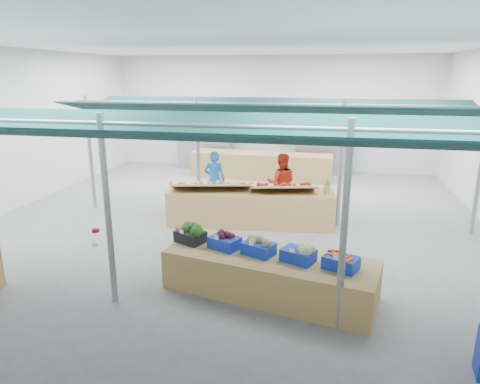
{
  "coord_description": "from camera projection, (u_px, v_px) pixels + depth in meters",
  "views": [
    {
      "loc": [
        2.28,
        -9.6,
        3.53
      ],
      "look_at": [
        0.54,
        -1.6,
        1.26
      ],
      "focal_mm": 32.0,
      "sensor_mm": 36.0,
      "label": 1
    }
  ],
  "objects": [
    {
      "name": "floor",
      "position": [
        233.0,
        223.0,
        10.45
      ],
      "size": [
        13.0,
        13.0,
        0.0
      ],
      "primitive_type": "plane",
      "color": "slate",
      "rests_on": "ground"
    },
    {
      "name": "hall",
      "position": [
        245.0,
        109.0,
        11.1
      ],
      "size": [
        13.0,
        13.0,
        13.0
      ],
      "color": "silver",
      "rests_on": "ground"
    },
    {
      "name": "pineapple",
      "position": [
        327.0,
        186.0,
        9.86
      ],
      "size": [
        0.14,
        0.14,
        0.39
      ],
      "rotation": [
        0.0,
        0.0,
        0.23
      ],
      "color": "#8C6019",
      "rests_on": "fruit_counter"
    },
    {
      "name": "crate_carrots",
      "position": [
        341.0,
        262.0,
        6.47
      ],
      "size": [
        0.6,
        0.52,
        0.29
      ],
      "rotation": [
        0.0,
        0.0,
        -0.41
      ],
      "color": "#0F2DAC",
      "rests_on": "veg_counter"
    },
    {
      "name": "far_counter",
      "position": [
        261.0,
        166.0,
        14.92
      ],
      "size": [
        4.92,
        1.17,
        0.88
      ],
      "primitive_type": "cube",
      "rotation": [
        0.0,
        0.0,
        -0.04
      ],
      "color": "olive",
      "rests_on": "floor"
    },
    {
      "name": "crate_beets",
      "position": [
        225.0,
        241.0,
        7.24
      ],
      "size": [
        0.6,
        0.52,
        0.29
      ],
      "rotation": [
        0.0,
        0.0,
        -0.41
      ],
      "color": "#0F2DAC",
      "rests_on": "veg_counter"
    },
    {
      "name": "vendor_right",
      "position": [
        281.0,
        183.0,
        11.11
      ],
      "size": [
        0.83,
        0.68,
        1.57
      ],
      "primitive_type": "imported",
      "rotation": [
        0.0,
        0.0,
        3.25
      ],
      "color": "red",
      "rests_on": "floor"
    },
    {
      "name": "apple_heap_red",
      "position": [
        284.0,
        186.0,
        9.97
      ],
      "size": [
        1.62,
        1.02,
        0.27
      ],
      "rotation": [
        0.0,
        0.0,
        0.23
      ],
      "color": "#997247",
      "rests_on": "fruit_counter"
    },
    {
      "name": "crate_cabbage",
      "position": [
        298.0,
        252.0,
        6.72
      ],
      "size": [
        0.6,
        0.52,
        0.35
      ],
      "rotation": [
        0.0,
        0.0,
        -0.41
      ],
      "color": "#0F2DAC",
      "rests_on": "veg_counter"
    },
    {
      "name": "sparrow",
      "position": [
        179.0,
        230.0,
        7.42
      ],
      "size": [
        0.12,
        0.09,
        0.11
      ],
      "rotation": [
        0.0,
        0.0,
        -0.41
      ],
      "color": "brown",
      "rests_on": "crate_broccoli"
    },
    {
      "name": "crate_celeriac",
      "position": [
        259.0,
        246.0,
        6.99
      ],
      "size": [
        0.6,
        0.52,
        0.31
      ],
      "rotation": [
        0.0,
        0.0,
        -0.41
      ],
      "color": "#0F2DAC",
      "rests_on": "veg_counter"
    },
    {
      "name": "back_shelving_left",
      "position": [
        205.0,
        142.0,
        16.35
      ],
      "size": [
        2.0,
        0.5,
        2.0
      ],
      "primitive_type": "cube",
      "color": "#B23F33",
      "rests_on": "floor"
    },
    {
      "name": "apple_heap_yellow",
      "position": [
        211.0,
        184.0,
        10.14
      ],
      "size": [
        2.01,
        1.11,
        0.27
      ],
      "rotation": [
        0.0,
        0.0,
        0.23
      ],
      "color": "#997247",
      "rests_on": "fruit_counter"
    },
    {
      "name": "back_shelving_right",
      "position": [
        324.0,
        146.0,
        15.42
      ],
      "size": [
        2.0,
        0.5,
        2.0
      ],
      "primitive_type": "cube",
      "color": "#B23F33",
      "rests_on": "floor"
    },
    {
      "name": "vendor_left",
      "position": [
        215.0,
        180.0,
        11.48
      ],
      "size": [
        0.61,
        0.44,
        1.57
      ],
      "primitive_type": "imported",
      "rotation": [
        0.0,
        0.0,
        3.25
      ],
      "color": "blue",
      "rests_on": "floor"
    },
    {
      "name": "awnings",
      "position": [
        250.0,
        116.0,
        7.91
      ],
      "size": [
        9.5,
        7.08,
        0.3
      ],
      "color": "black",
      "rests_on": "pole_grid"
    },
    {
      "name": "pole_grid",
      "position": [
        249.0,
        167.0,
        8.17
      ],
      "size": [
        10.0,
        4.6,
        3.0
      ],
      "color": "gray",
      "rests_on": "floor"
    },
    {
      "name": "veg_counter",
      "position": [
        269.0,
        275.0,
        7.04
      ],
      "size": [
        3.61,
        1.83,
        0.67
      ],
      "primitive_type": "cube",
      "rotation": [
        0.0,
        0.0,
        -0.21
      ],
      "color": "olive",
      "rests_on": "floor"
    },
    {
      "name": "fruit_counter",
      "position": [
        251.0,
        208.0,
        10.29
      ],
      "size": [
        4.02,
        1.38,
        0.84
      ],
      "primitive_type": "cube",
      "rotation": [
        0.0,
        0.0,
        0.11
      ],
      "color": "olive",
      "rests_on": "floor"
    },
    {
      "name": "pole_ribbon",
      "position": [
        95.0,
        232.0,
        6.87
      ],
      "size": [
        0.12,
        0.12,
        0.28
      ],
      "color": "red",
      "rests_on": "pole_grid"
    },
    {
      "name": "crate_broccoli",
      "position": [
        190.0,
        233.0,
        7.49
      ],
      "size": [
        0.6,
        0.52,
        0.35
      ],
      "rotation": [
        0.0,
        0.0,
        -0.41
      ],
      "color": "black",
      "rests_on": "veg_counter"
    }
  ]
}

